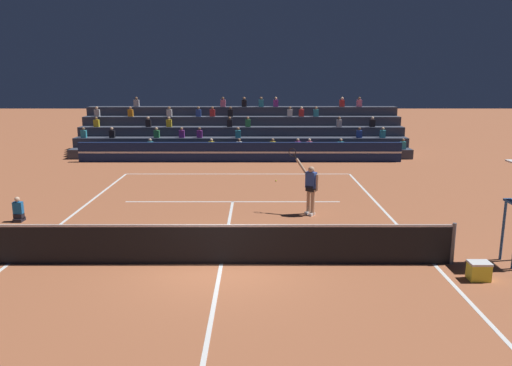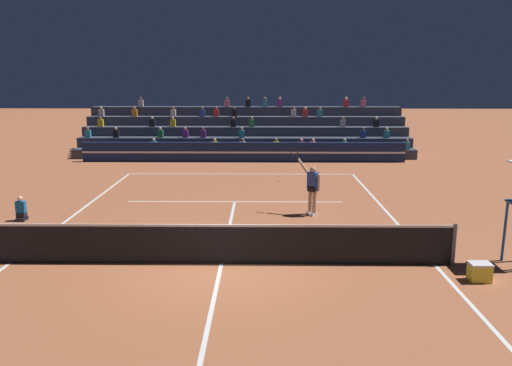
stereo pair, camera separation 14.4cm
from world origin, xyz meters
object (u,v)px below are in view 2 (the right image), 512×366
Objects in this scene: tennis_player at (312,187)px; equipment_cooler at (480,272)px; tennis_ball at (279,181)px; ball_kid_courtside at (21,211)px.

tennis_player is 6.68m from equipment_cooler.
equipment_cooler is (4.38, -11.20, 0.19)m from tennis_ball.
tennis_ball is 12.03m from equipment_cooler.
tennis_ball is (-0.96, 5.52, -0.95)m from tennis_player.
tennis_player is at bearing -80.12° from tennis_ball.
tennis_player reaches higher than ball_kid_courtside.
tennis_ball is 0.14× the size of equipment_cooler.
tennis_player is (9.77, 0.84, 0.65)m from ball_kid_courtside.
tennis_player is at bearing 4.94° from ball_kid_courtside.
tennis_player reaches higher than equipment_cooler.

